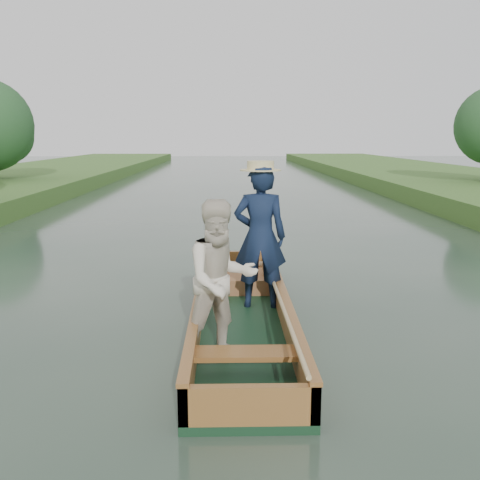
{
  "coord_description": "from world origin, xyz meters",
  "views": [
    {
      "loc": [
        -0.16,
        -6.26,
        2.27
      ],
      "look_at": [
        0.0,
        0.6,
        0.95
      ],
      "focal_mm": 40.0,
      "sensor_mm": 36.0,
      "label": 1
    }
  ],
  "objects": [
    {
      "name": "ground",
      "position": [
        0.0,
        0.0,
        0.0
      ],
      "size": [
        120.0,
        120.0,
        0.0
      ],
      "primitive_type": "plane",
      "color": "#283D30",
      "rests_on": "ground"
    },
    {
      "name": "punt",
      "position": [
        0.0,
        -0.13,
        0.62
      ],
      "size": [
        1.32,
        5.12,
        1.96
      ],
      "color": "#13311C",
      "rests_on": "ground"
    },
    {
      "name": "trees_far",
      "position": [
        -1.98,
        9.61,
        2.47
      ],
      "size": [
        22.91,
        16.65,
        4.53
      ],
      "color": "#47331E",
      "rests_on": "ground"
    }
  ]
}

